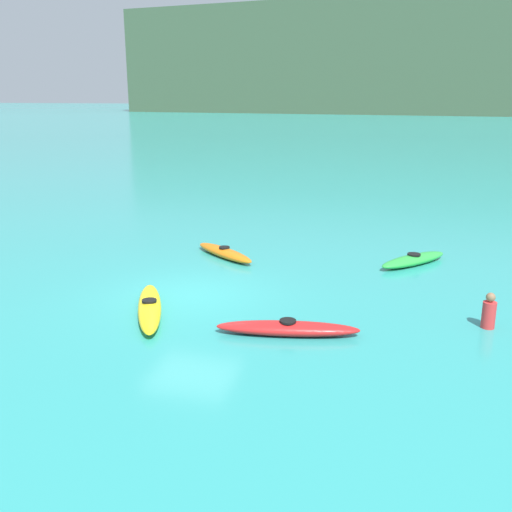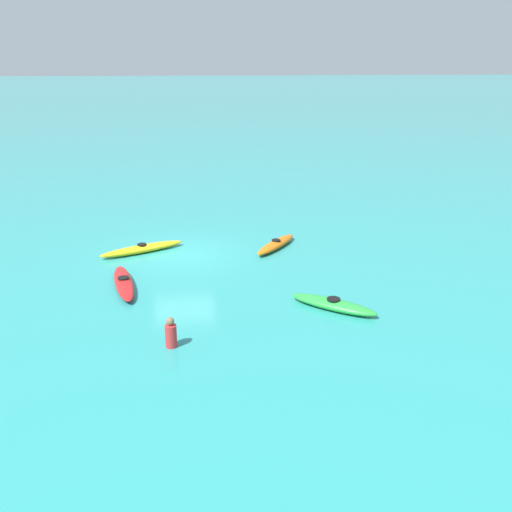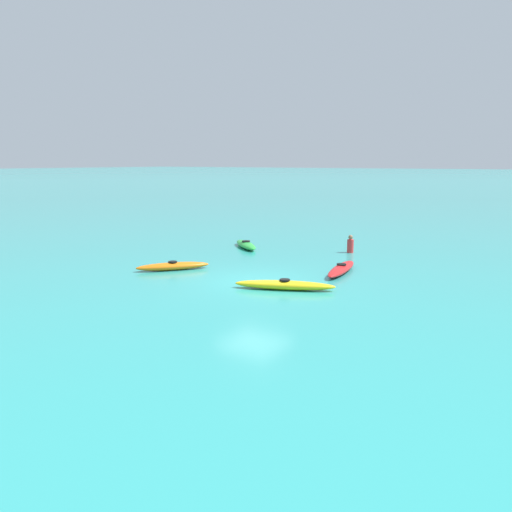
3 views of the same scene
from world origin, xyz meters
name	(u,v)px [view 2 (image 2 of 3)]	position (x,y,z in m)	size (l,w,h in m)	color
ground_plane	(182,254)	(0.00, 0.00, 0.00)	(600.00, 600.00, 0.00)	teal
kayak_red	(124,283)	(3.20, -2.06, 0.16)	(3.39, 1.20, 0.37)	red
kayak_yellow	(142,249)	(-0.48, -1.62, 0.16)	(2.02, 3.47, 0.37)	yellow
kayak_green	(333,304)	(5.98, 4.68, 0.16)	(2.37, 2.67, 0.37)	green
kayak_orange	(276,244)	(-0.28, 3.93, 0.16)	(2.74, 2.30, 0.37)	orange
person_near_shore	(171,334)	(7.73, -0.39, 0.39)	(0.41, 0.41, 0.88)	red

